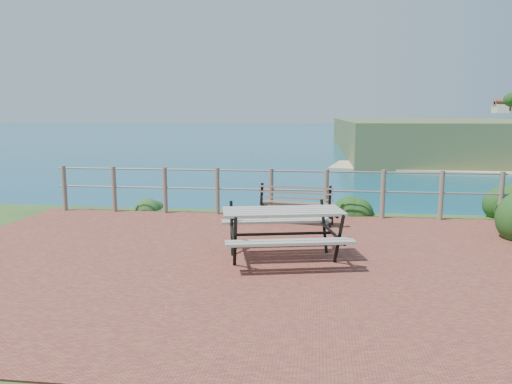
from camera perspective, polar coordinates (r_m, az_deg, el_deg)
ground at (r=7.34m, az=-0.81°, el=-8.04°), size 10.00×7.00×0.12m
ocean at (r=206.97m, az=6.96°, el=8.19°), size 1200.00×1200.00×0.00m
safety_railing at (r=10.47m, az=1.72°, el=0.27°), size 9.40×0.10×1.00m
picnic_table at (r=7.35m, az=3.07°, el=-4.24°), size 1.86×1.49×0.74m
park_bench at (r=9.69m, az=4.75°, el=-0.68°), size 1.47×0.59×0.81m
shrub_lip_west at (r=11.76m, az=-12.00°, el=-1.80°), size 0.74×0.74×0.47m
shrub_lip_east at (r=11.22m, az=11.38°, el=-2.29°), size 0.79×0.79×0.54m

